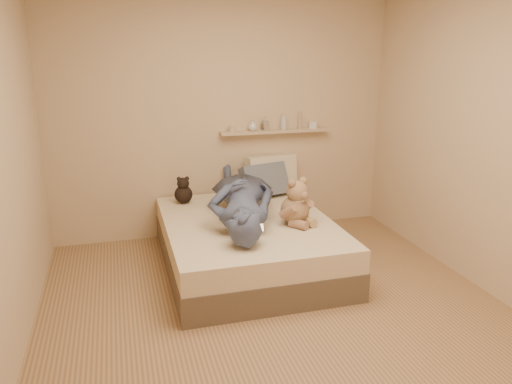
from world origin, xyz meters
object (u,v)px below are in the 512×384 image
object	(u,v)px
wall_shelf	(275,131)
dark_plush	(183,192)
person	(242,198)
game_console	(253,228)
teddy_bear	(297,205)
bed	(248,243)
pillow_cream	(271,174)
pillow_grey	(265,181)

from	to	relation	value
wall_shelf	dark_plush	bearing A→B (deg)	-167.68
person	wall_shelf	bearing A→B (deg)	-111.91
game_console	person	distance (m)	0.66
teddy_bear	person	world-z (taller)	teddy_bear
bed	wall_shelf	bearing A→B (deg)	58.82
game_console	pillow_cream	size ratio (longest dim) A/B	0.31
bed	teddy_bear	bearing A→B (deg)	-28.10
person	pillow_cream	bearing A→B (deg)	-111.41
person	wall_shelf	world-z (taller)	wall_shelf
pillow_cream	person	distance (m)	0.91
dark_plush	pillow_cream	bearing A→B (deg)	8.65
pillow_grey	wall_shelf	xyz separation A→B (m)	(0.18, 0.22, 0.48)
game_console	person	bearing A→B (deg)	84.02
pillow_grey	teddy_bear	bearing A→B (deg)	-88.39
teddy_bear	pillow_grey	distance (m)	0.90
teddy_bear	wall_shelf	world-z (taller)	wall_shelf
dark_plush	pillow_cream	xyz separation A→B (m)	(0.97, 0.15, 0.08)
game_console	dark_plush	world-z (taller)	dark_plush
game_console	pillow_grey	distance (m)	1.35
person	bed	bearing A→B (deg)	127.56
person	game_console	bearing A→B (deg)	97.38
person	pillow_grey	bearing A→B (deg)	-110.17
wall_shelf	pillow_cream	bearing A→B (deg)	-129.73
teddy_bear	dark_plush	bearing A→B (deg)	134.70
wall_shelf	teddy_bear	bearing A→B (deg)	-97.98
pillow_cream	wall_shelf	size ratio (longest dim) A/B	0.46
dark_plush	wall_shelf	distance (m)	1.19
game_console	pillow_cream	xyz separation A→B (m)	(0.59, 1.41, 0.06)
dark_plush	wall_shelf	world-z (taller)	wall_shelf
pillow_cream	pillow_grey	world-z (taller)	pillow_cream
bed	wall_shelf	world-z (taller)	wall_shelf
bed	dark_plush	world-z (taller)	dark_plush
bed	pillow_cream	world-z (taller)	pillow_cream
game_console	pillow_grey	bearing A→B (deg)	69.53
dark_plush	pillow_grey	size ratio (longest dim) A/B	0.56
teddy_bear	bed	bearing A→B (deg)	151.90
teddy_bear	person	size ratio (longest dim) A/B	0.26
pillow_cream	person	size ratio (longest dim) A/B	0.33
person	wall_shelf	distance (m)	1.11
teddy_bear	dark_plush	distance (m)	1.26
bed	game_console	world-z (taller)	game_console
pillow_grey	pillow_cream	bearing A→B (deg)	50.23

